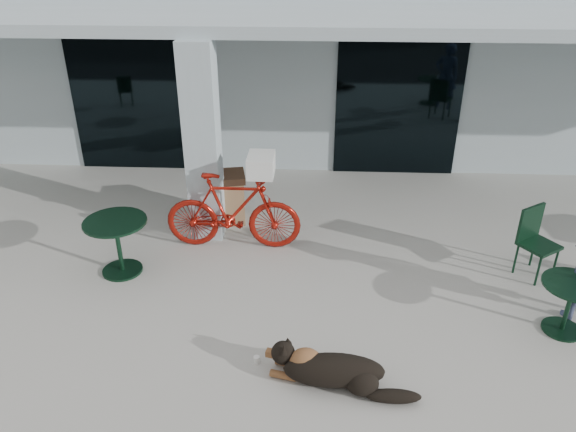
# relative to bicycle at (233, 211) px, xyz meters

# --- Properties ---
(ground) EXTENTS (80.00, 80.00, 0.00)m
(ground) POSITION_rel_bicycle_xyz_m (1.02, -1.90, -0.63)
(ground) COLOR #ABA8A1
(ground) RESTS_ON ground
(building) EXTENTS (22.00, 7.00, 4.50)m
(building) POSITION_rel_bicycle_xyz_m (1.02, 6.60, 1.62)
(building) COLOR #B1C1C8
(building) RESTS_ON ground
(storefront_glass_left) EXTENTS (2.80, 0.06, 2.70)m
(storefront_glass_left) POSITION_rel_bicycle_xyz_m (-2.18, 3.08, 0.72)
(storefront_glass_left) COLOR black
(storefront_glass_left) RESTS_ON ground
(storefront_glass_right) EXTENTS (2.40, 0.06, 2.70)m
(storefront_glass_right) POSITION_rel_bicycle_xyz_m (2.82, 3.08, 0.72)
(storefront_glass_right) COLOR black
(storefront_glass_right) RESTS_ON ground
(column) EXTENTS (0.50, 0.50, 3.12)m
(column) POSITION_rel_bicycle_xyz_m (-0.48, 0.40, 0.93)
(column) COLOR #B1C1C8
(column) RESTS_ON ground
(overhang) EXTENTS (22.00, 2.80, 0.18)m
(overhang) POSITION_rel_bicycle_xyz_m (1.02, 1.70, 2.58)
(overhang) COLOR #B1C1C8
(overhang) RESTS_ON column
(bicycle) EXTENTS (2.09, 0.60, 1.25)m
(bicycle) POSITION_rel_bicycle_xyz_m (0.00, 0.00, 0.00)
(bicycle) COLOR maroon
(bicycle) RESTS_ON ground
(laundry_basket) EXTENTS (0.39, 0.52, 0.31)m
(laundry_basket) POSITION_rel_bicycle_xyz_m (0.45, -0.00, 0.78)
(laundry_basket) COLOR white
(laundry_basket) RESTS_ON bicycle
(dog) EXTENTS (1.36, 0.73, 0.43)m
(dog) POSITION_rel_bicycle_xyz_m (1.50, -2.90, -0.41)
(dog) COLOR black
(dog) RESTS_ON ground
(cup_near_dog) EXTENTS (0.10, 0.10, 0.09)m
(cup_near_dog) POSITION_rel_bicycle_xyz_m (0.61, -2.61, -0.58)
(cup_near_dog) COLOR white
(cup_near_dog) RESTS_ON ground
(cafe_table_near) EXTENTS (0.91, 0.91, 0.84)m
(cafe_table_near) POSITION_rel_bicycle_xyz_m (-1.56, -0.79, -0.21)
(cafe_table_near) COLOR black
(cafe_table_near) RESTS_ON ground
(cafe_table_far) EXTENTS (0.76, 0.76, 0.71)m
(cafe_table_far) POSITION_rel_bicycle_xyz_m (4.40, -1.84, -0.27)
(cafe_table_far) COLOR black
(cafe_table_far) RESTS_ON ground
(cafe_chair_far_a) EXTENTS (0.67, 0.69, 1.04)m
(cafe_chair_far_a) POSITION_rel_bicycle_xyz_m (4.44, -0.59, -0.11)
(cafe_chair_far_a) COLOR black
(cafe_chair_far_a) RESTS_ON ground
(trash_receptacle) EXTENTS (0.61, 0.61, 0.88)m
(trash_receptacle) POSITION_rel_bicycle_xyz_m (-0.18, 0.84, -0.19)
(trash_receptacle) COLOR #8B6948
(trash_receptacle) RESTS_ON ground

